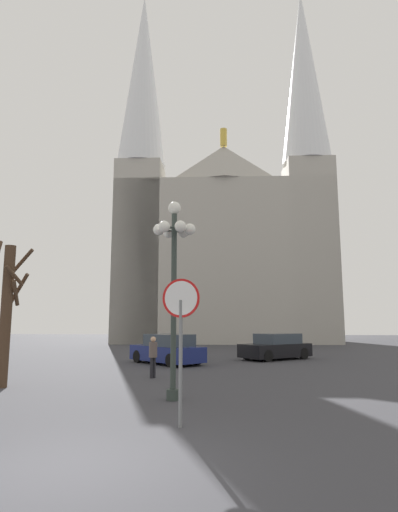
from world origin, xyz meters
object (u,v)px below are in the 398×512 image
pedestrian_walking (153,353)px  street_lamp (174,262)px  parked_car_near_navy (167,350)px  parked_car_far_black (276,347)px  cathedral (223,234)px  bare_tree (6,308)px  stop_sign (181,320)px

pedestrian_walking → street_lamp: bearing=-72.1°
parked_car_near_navy → parked_car_far_black: parked_car_near_navy is taller
parked_car_far_black → pedestrian_walking: bearing=-123.4°
street_lamp → parked_car_near_navy: (-1.74, 9.78, -3.18)m
cathedral → parked_car_far_black: (3.44, -19.40, -10.58)m
cathedral → bare_tree: cathedral is taller
street_lamp → pedestrian_walking: bearing=107.9°
parked_car_far_black → pedestrian_walking: pedestrian_walking is taller
cathedral → stop_sign: bearing=-90.0°
street_lamp → bare_tree: street_lamp is taller
street_lamp → stop_sign: bearing=-78.7°
street_lamp → pedestrian_walking: size_ratio=3.62×
street_lamp → pedestrian_walking: 5.53m
parked_car_far_black → street_lamp: bearing=-107.6°
bare_tree → pedestrian_walking: bare_tree is taller
cathedral → bare_tree: 32.32m
street_lamp → bare_tree: (-5.98, 1.74, -1.27)m
street_lamp → parked_car_far_black: street_lamp is taller
stop_sign → pedestrian_walking: stop_sign is taller
cathedral → stop_sign: (-0.01, -35.16, -9.06)m
stop_sign → street_lamp: bearing=101.3°
pedestrian_walking → parked_car_near_navy: bearing=93.2°
stop_sign → parked_car_far_black: (3.45, 15.76, -1.51)m
parked_car_near_navy → stop_sign: bearing=-79.7°
stop_sign → parked_car_far_black: stop_sign is taller
pedestrian_walking → cathedral: bearing=85.8°
bare_tree → pedestrian_walking: (4.54, 2.73, -1.66)m
street_lamp → pedestrian_walking: street_lamp is taller
cathedral → stop_sign: cathedral is taller
cathedral → street_lamp: bearing=-91.1°
bare_tree → parked_car_far_black: bearing=47.8°
stop_sign → street_lamp: street_lamp is taller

